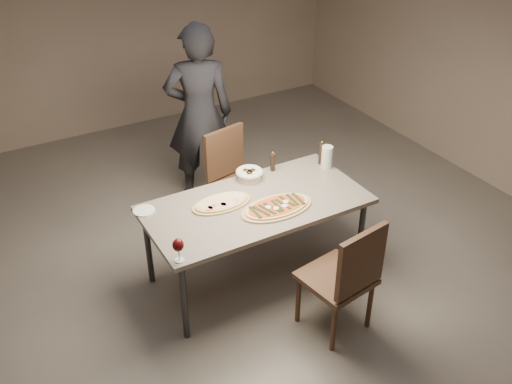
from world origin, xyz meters
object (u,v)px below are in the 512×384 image
dining_table (256,208)px  chair_near (346,274)px  pepper_mill_left (273,162)px  diner (199,115)px  chair_far (233,174)px  zucchini_pizza (277,207)px  carafe (327,157)px  bread_basket (249,174)px  ham_pizza (222,203)px

dining_table → chair_near: 0.94m
pepper_mill_left → diner: 1.08m
diner → dining_table: bearing=103.1°
dining_table → chair_far: (0.20, 0.80, -0.15)m
zucchini_pizza → carafe: size_ratio=2.99×
dining_table → bread_basket: 0.39m
zucchini_pizza → carafe: bearing=3.1°
dining_table → chair_near: size_ratio=1.81×
ham_pizza → diner: bearing=88.9°
zucchini_pizza → carafe: 0.82m
pepper_mill_left → chair_near: chair_near is taller
bread_basket → zucchini_pizza: bearing=-94.2°
dining_table → chair_near: chair_near is taller
zucchini_pizza → bread_basket: (0.04, 0.52, 0.03)m
dining_table → bread_basket: bread_basket is taller
zucchini_pizza → chair_near: chair_near is taller
zucchini_pizza → carafe: (0.73, 0.35, 0.09)m
ham_pizza → carafe: carafe is taller
pepper_mill_left → carafe: (0.44, -0.19, 0.02)m
dining_table → chair_near: (0.24, -0.90, -0.13)m
carafe → chair_near: 1.28m
ham_pizza → pepper_mill_left: pepper_mill_left is taller
bread_basket → chair_far: bearing=81.7°
ham_pizza → chair_far: (0.46, 0.69, -0.22)m
chair_far → zucchini_pizza: bearing=71.5°
chair_far → diner: size_ratio=0.53×
ham_pizza → carafe: size_ratio=2.43×
zucchini_pizza → chair_near: bearing=-101.7°
dining_table → carafe: (0.83, 0.19, 0.16)m
dining_table → ham_pizza: (-0.25, 0.11, 0.07)m
bread_basket → carafe: size_ratio=1.14×
ham_pizza → chair_far: chair_far is taller
dining_table → bread_basket: size_ratio=7.62×
ham_pizza → chair_near: bearing=-47.2°
zucchini_pizza → bread_basket: size_ratio=2.62×
zucchini_pizza → ham_pizza: (-0.35, 0.27, -0.00)m
diner → carafe: bearing=137.8°
chair_far → diner: (-0.03, 0.64, 0.37)m
bread_basket → carafe: carafe is taller
dining_table → diner: (0.17, 1.44, 0.23)m
dining_table → ham_pizza: 0.29m
ham_pizza → carafe: bearing=20.9°
chair_near → diner: 2.37m
chair_near → diner: bearing=82.9°
zucchini_pizza → diner: (0.07, 1.60, 0.15)m
ham_pizza → diner: diner is taller
bread_basket → chair_near: bearing=-85.3°
dining_table → zucchini_pizza: 0.20m
carafe → bread_basket: bearing=166.7°
zucchini_pizza → diner: bearing=64.8°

